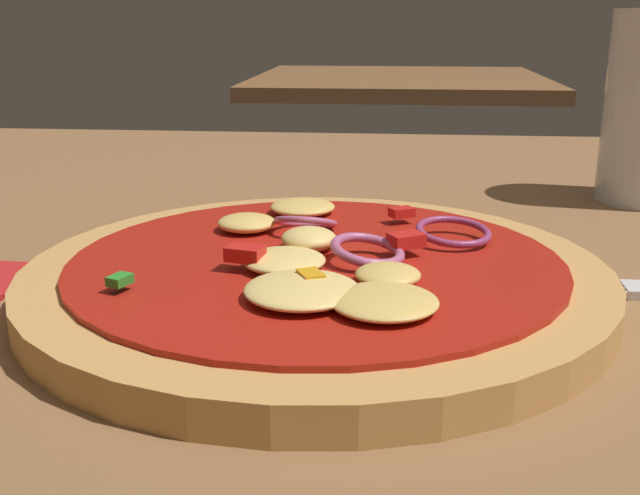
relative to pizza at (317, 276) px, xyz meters
name	(u,v)px	position (x,y,z in m)	size (l,w,h in m)	color
dining_table	(369,299)	(0.03, 0.04, -0.03)	(1.46, 1.06, 0.03)	brown
pizza	(317,276)	(0.00, 0.00, 0.00)	(0.30, 0.30, 0.03)	tan
background_table	(399,82)	(0.04, 1.49, -0.03)	(0.67, 0.68, 0.03)	brown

